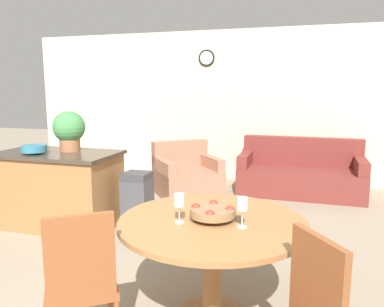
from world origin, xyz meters
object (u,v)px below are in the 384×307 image
at_px(fruit_bowl, 212,212).
at_px(wine_glass_right, 242,205).
at_px(trash_bin, 137,202).
at_px(wine_glass_left, 179,201).
at_px(dining_chair_near_left, 81,279).
at_px(armchair, 187,176).
at_px(kitchen_island, 59,189).
at_px(dining_table, 212,244).
at_px(teal_bowl, 34,149).
at_px(couch, 300,175).
at_px(potted_plant, 69,129).

bearing_deg(fruit_bowl, wine_glass_right, -21.38).
xyz_separation_m(wine_glass_right, trash_bin, (-1.47, 1.56, -0.57)).
relative_size(wine_glass_left, wine_glass_right, 1.00).
distance_m(dining_chair_near_left, armchair, 3.79).
height_order(fruit_bowl, trash_bin, fruit_bowl).
relative_size(fruit_bowl, armchair, 0.25).
relative_size(trash_bin, armchair, 0.56).
bearing_deg(trash_bin, kitchen_island, -175.13).
bearing_deg(dining_table, teal_bowl, 153.34).
bearing_deg(dining_table, kitchen_island, 148.33).
height_order(trash_bin, couch, couch).
distance_m(wine_glass_left, teal_bowl, 2.61).
bearing_deg(armchair, dining_chair_near_left, -121.32).
distance_m(potted_plant, trash_bin, 1.22).
height_order(wine_glass_left, couch, wine_glass_left).
bearing_deg(wine_glass_right, wine_glass_left, -175.09).
height_order(kitchen_island, potted_plant, potted_plant).
relative_size(dining_chair_near_left, kitchen_island, 0.67).
height_order(trash_bin, armchair, armchair).
distance_m(dining_chair_near_left, potted_plant, 2.65).
relative_size(wine_glass_right, couch, 0.10).
bearing_deg(dining_chair_near_left, teal_bowl, 99.06).
relative_size(wine_glass_right, armchair, 0.16).
bearing_deg(dining_table, trash_bin, 130.31).
bearing_deg(armchair, wine_glass_left, -112.49).
distance_m(wine_glass_left, wine_glass_right, 0.41).
xyz_separation_m(dining_chair_near_left, couch, (1.22, 4.30, -0.23)).
bearing_deg(fruit_bowl, potted_plant, 144.73).
relative_size(wine_glass_left, armchair, 0.16).
bearing_deg(kitchen_island, armchair, 59.15).
height_order(dining_chair_near_left, couch, dining_chair_near_left).
height_order(fruit_bowl, potted_plant, potted_plant).
xyz_separation_m(dining_table, dining_chair_near_left, (-0.67, -0.57, -0.07)).
distance_m(wine_glass_right, potted_plant, 2.88).
xyz_separation_m(dining_chair_near_left, teal_bowl, (-1.76, 1.79, 0.44)).
height_order(kitchen_island, armchair, kitchen_island).
bearing_deg(wine_glass_left, armchair, 106.69).
height_order(wine_glass_left, kitchen_island, wine_glass_left).
relative_size(wine_glass_left, couch, 0.10).
distance_m(dining_table, potted_plant, 2.70).
relative_size(dining_table, dining_chair_near_left, 1.33).
bearing_deg(fruit_bowl, armchair, 110.46).
height_order(dining_table, potted_plant, potted_plant).
xyz_separation_m(teal_bowl, couch, (2.99, 2.50, -0.67)).
bearing_deg(kitchen_island, teal_bowl, -137.37).
distance_m(kitchen_island, couch, 3.65).
bearing_deg(wine_glass_left, teal_bowl, 149.04).
height_order(dining_chair_near_left, wine_glass_left, wine_glass_left).
height_order(wine_glass_right, potted_plant, potted_plant).
bearing_deg(kitchen_island, trash_bin, 4.87).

